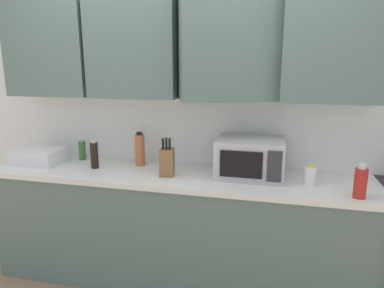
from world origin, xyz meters
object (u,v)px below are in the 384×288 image
Objects in this scene: bottle_soy_dark at (94,155)px; knife_block at (167,162)px; microwave at (250,158)px; bottle_white_jar at (310,176)px; bottle_spice_jar at (140,150)px; bottle_green_oil at (82,150)px; bottle_red_sauce at (360,182)px; dish_rack at (39,156)px.

knife_block is at bearing -3.75° from bottle_soy_dark.
knife_block is at bearing -168.88° from microwave.
bottle_white_jar is (0.41, -0.09, -0.07)m from microwave.
bottle_green_oil is at bearing 175.13° from bottle_spice_jar.
bottle_red_sauce is 1.23× the size of bottle_green_oil.
dish_rack is 2.15× the size of bottle_green_oil.
bottle_red_sauce reaches higher than bottle_green_oil.
dish_rack is at bearing 176.72° from knife_block.
bottle_green_oil is at bearing 173.39° from bottle_white_jar.
bottle_red_sauce reaches higher than dish_rack.
bottle_spice_jar is at bearing -4.87° from bottle_green_oil.
dish_rack is at bearing -178.27° from microwave.
bottle_red_sauce is 1.50× the size of bottle_white_jar.
bottle_soy_dark is 0.36m from bottle_spice_jar.
dish_rack is at bearing -171.45° from bottle_spice_jar.
knife_block reaches higher than bottle_green_oil.
bottle_spice_jar is (-0.88, 0.07, -0.01)m from microwave.
bottle_soy_dark reaches higher than bottle_green_oil.
bottle_soy_dark is (-0.61, 0.04, 0.00)m from knife_block.
knife_block is 1.99× the size of bottle_white_jar.
bottle_spice_jar is 1.31m from bottle_white_jar.
microwave is 1.21m from bottle_soy_dark.
bottle_green_oil is (-2.12, 0.38, -0.02)m from bottle_red_sauce.
microwave is at bearing 159.31° from bottle_red_sauce.
bottle_green_oil is at bearing 169.79° from bottle_red_sauce.
knife_block is 1.62× the size of bottle_green_oil.
bottle_red_sauce is (2.41, -0.21, 0.04)m from dish_rack.
bottle_soy_dark is at bearing -41.42° from bottle_green_oil.
microwave is at bearing 3.66° from bottle_soy_dark.
microwave is 1.43m from bottle_green_oil.
dish_rack is 1.75× the size of bottle_red_sauce.
bottle_spice_jar reaches higher than bottle_green_oil.
microwave is 0.88m from bottle_spice_jar.
microwave is at bearing 1.73° from dish_rack.
microwave is 2.07× the size of bottle_soy_dark.
bottle_green_oil is at bearing 30.38° from dish_rack.
bottle_spice_jar is (-1.57, 0.33, 0.03)m from bottle_red_sauce.
bottle_green_oil is (-0.55, 0.05, -0.05)m from bottle_spice_jar.
bottle_red_sauce is (0.69, -0.26, -0.04)m from microwave.
bottle_green_oil reaches higher than bottle_white_jar.
bottle_green_oil is (-1.43, 0.12, -0.06)m from microwave.
knife_block is 0.87m from bottle_green_oil.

